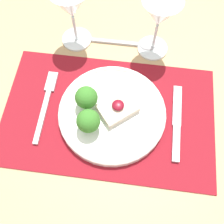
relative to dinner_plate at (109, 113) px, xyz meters
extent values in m
plane|color=#4C4742|center=(0.00, 0.00, -0.78)|extent=(8.00, 8.00, 0.00)
cube|color=tan|center=(0.00, 0.00, -0.04)|extent=(1.46, 1.14, 0.03)
cube|color=maroon|center=(0.00, 0.00, -0.02)|extent=(0.50, 0.31, 0.00)
cylinder|color=white|center=(0.01, 0.00, -0.01)|extent=(0.25, 0.25, 0.02)
torus|color=white|center=(0.01, 0.00, 0.00)|extent=(0.25, 0.25, 0.01)
cube|color=beige|center=(0.02, 0.01, 0.01)|extent=(0.10, 0.10, 0.02)
ellipsoid|color=maroon|center=(0.02, 0.01, 0.02)|extent=(0.03, 0.03, 0.01)
cylinder|color=#84B256|center=(-0.04, -0.04, 0.01)|extent=(0.01, 0.01, 0.02)
sphere|color=#387A28|center=(-0.04, -0.04, 0.03)|extent=(0.05, 0.05, 0.05)
cylinder|color=#84B256|center=(-0.05, 0.01, 0.01)|extent=(0.01, 0.01, 0.02)
sphere|color=#387A28|center=(-0.05, 0.01, 0.03)|extent=(0.05, 0.05, 0.05)
cube|color=#B2B2B7|center=(-0.15, -0.02, -0.01)|extent=(0.01, 0.14, 0.01)
cube|color=#B2B2B7|center=(-0.15, 0.07, -0.01)|extent=(0.02, 0.05, 0.01)
cube|color=#B2B2B7|center=(0.16, -0.05, -0.01)|extent=(0.02, 0.09, 0.01)
cube|color=#B2B2B7|center=(0.16, 0.05, -0.01)|extent=(0.02, 0.10, 0.00)
cube|color=#B2B2B7|center=(-0.01, 0.22, -0.02)|extent=(0.13, 0.01, 0.01)
ellipsoid|color=#B2B2B7|center=(0.07, 0.22, -0.01)|extent=(0.04, 0.04, 0.01)
cylinder|color=white|center=(0.09, 0.21, -0.02)|extent=(0.08, 0.08, 0.01)
cylinder|color=white|center=(0.09, 0.21, 0.03)|extent=(0.01, 0.01, 0.08)
cone|color=white|center=(0.09, 0.21, 0.11)|extent=(0.09, 0.09, 0.08)
cylinder|color=white|center=(-0.12, 0.21, -0.02)|extent=(0.08, 0.08, 0.01)
cylinder|color=white|center=(-0.12, 0.21, 0.03)|extent=(0.01, 0.01, 0.08)
cone|color=white|center=(-0.12, 0.21, 0.10)|extent=(0.09, 0.09, 0.08)
camera|label=1|loc=(0.04, -0.24, 0.55)|focal=42.00mm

